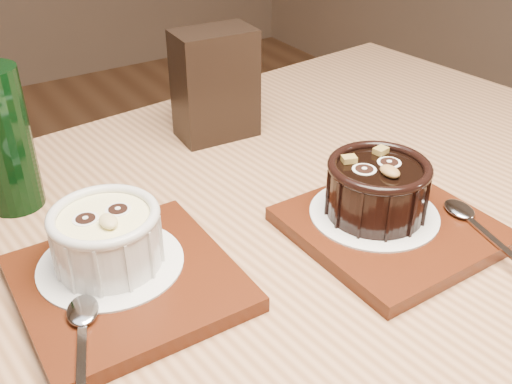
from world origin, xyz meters
TOP-DOWN VIEW (x-y plane):
  - table at (0.20, -0.11)m, footprint 1.27×0.92m
  - tray_left at (0.10, -0.06)m, footprint 0.18×0.18m
  - doily_left at (0.09, -0.04)m, footprint 0.13×0.13m
  - ramekin_white at (0.09, -0.04)m, footprint 0.10×0.10m
  - spoon_left at (0.04, -0.12)m, footprint 0.07×0.13m
  - tray_right at (0.35, -0.12)m, footprint 0.18×0.18m
  - doily_right at (0.35, -0.11)m, footprint 0.13×0.13m
  - ramekin_dark at (0.35, -0.11)m, footprint 0.10×0.10m
  - spoon_right at (0.41, -0.18)m, footprint 0.06×0.14m
  - condiment_stand at (0.32, 0.17)m, footprint 0.10×0.07m
  - green_bottle at (0.05, 0.13)m, footprint 0.06×0.06m

SIDE VIEW (x-z plane):
  - table at x=0.20m, z-range 0.28..1.03m
  - tray_left at x=0.10m, z-range 0.75..0.76m
  - tray_right at x=0.35m, z-range 0.75..0.76m
  - doily_left at x=0.09m, z-range 0.77..0.77m
  - doily_right at x=0.35m, z-range 0.77..0.77m
  - spoon_left at x=0.04m, z-range 0.77..0.77m
  - spoon_right at x=0.41m, z-range 0.77..0.77m
  - ramekin_white at x=0.09m, z-range 0.77..0.83m
  - ramekin_dark at x=0.35m, z-range 0.77..0.83m
  - condiment_stand at x=0.32m, z-range 0.75..0.89m
  - green_bottle at x=0.05m, z-range 0.73..0.94m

